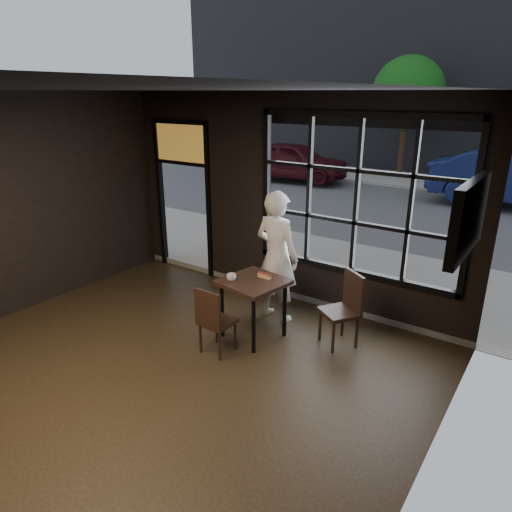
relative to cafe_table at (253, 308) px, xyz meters
The scene contains 15 objects.
floor 2.21m from the cafe_table, 100.85° to the right, with size 6.00×7.00×0.02m, color black.
ceiling 3.53m from the cafe_table, 100.85° to the right, with size 6.00×7.00×0.02m, color black.
wall_right 3.56m from the cafe_table, 39.37° to the right, with size 0.04×7.00×3.20m, color black.
window_frame 2.10m from the cafe_table, 60.01° to the left, with size 3.06×0.12×2.28m, color black.
stained_transom 3.45m from the cafe_table, 151.30° to the left, with size 1.20×0.06×0.70m, color orange.
street_asphalt 21.88m from the cafe_table, 91.07° to the left, with size 60.00×41.00×0.04m, color #545456.
cafe_table is the anchor object (origin of this frame).
chair_near 0.60m from the cafe_table, 104.45° to the right, with size 0.39×0.39×0.91m, color black.
chair_window 1.15m from the cafe_table, 24.42° to the left, with size 0.43×0.43×1.00m, color black.
man 0.85m from the cafe_table, 94.28° to the left, with size 0.70×0.46×1.92m, color silver.
hotdog 0.48m from the cafe_table, 66.52° to the left, with size 0.20×0.08×0.06m, color tan, non-canonical shape.
cup 0.54m from the cafe_table, 142.76° to the right, with size 0.12×0.12×0.10m, color silver.
tv 3.06m from the cafe_table, ahead, with size 0.13×1.15×0.67m, color black.
maroon_car 11.66m from the cafe_table, 117.90° to the left, with size 1.62×4.03×1.37m, color #400E16.
tree_left 13.69m from the cafe_table, 100.24° to the left, with size 2.61×2.61×4.46m.
Camera 1 is at (3.62, -2.41, 3.17)m, focal length 32.00 mm.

